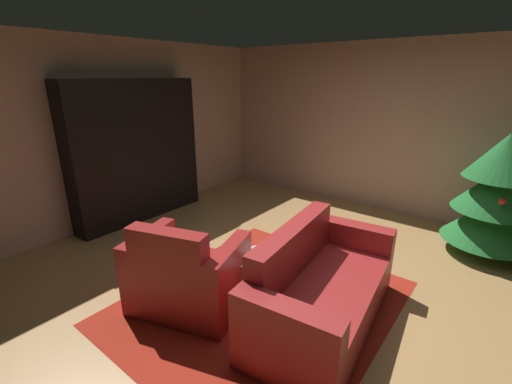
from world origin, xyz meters
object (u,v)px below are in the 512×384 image
object	(u,v)px
book_stack_on_table	(271,254)
armchair_red	(187,277)
bookshelf_unit	(145,152)
bottle_on_table	(282,244)
couch_red	(320,290)
decorated_tree	(497,194)
coffee_table	(271,264)

from	to	relation	value
book_stack_on_table	armchair_red	bearing A→B (deg)	-135.15
bookshelf_unit	bottle_on_table	bearing A→B (deg)	-9.29
couch_red	decorated_tree	bearing A→B (deg)	66.32
bottle_on_table	decorated_tree	bearing A→B (deg)	55.99
bookshelf_unit	couch_red	world-z (taller)	bookshelf_unit
armchair_red	coffee_table	size ratio (longest dim) A/B	1.89
armchair_red	book_stack_on_table	distance (m)	0.81
couch_red	coffee_table	world-z (taller)	couch_red
bookshelf_unit	bottle_on_table	world-z (taller)	bookshelf_unit
couch_red	book_stack_on_table	world-z (taller)	couch_red
bookshelf_unit	armchair_red	bearing A→B (deg)	-27.88
book_stack_on_table	decorated_tree	xyz separation A→B (m)	(1.53, 2.40, 0.27)
armchair_red	coffee_table	world-z (taller)	armchair_red
couch_red	book_stack_on_table	xyz separation A→B (m)	(-0.50, -0.04, 0.21)
armchair_red	bookshelf_unit	bearing A→B (deg)	152.12
armchair_red	decorated_tree	bearing A→B (deg)	54.70
armchair_red	book_stack_on_table	bearing A→B (deg)	44.85
armchair_red	couch_red	xyz separation A→B (m)	(1.06, 0.60, -0.02)
bookshelf_unit	decorated_tree	bearing A→B (deg)	22.50
bookshelf_unit	armchair_red	world-z (taller)	bookshelf_unit
decorated_tree	bottle_on_table	bearing A→B (deg)	-124.01
decorated_tree	bookshelf_unit	bearing A→B (deg)	-157.50
armchair_red	book_stack_on_table	size ratio (longest dim) A/B	5.10
book_stack_on_table	bookshelf_unit	bearing A→B (deg)	167.56
couch_red	decorated_tree	distance (m)	2.62
bookshelf_unit	book_stack_on_table	world-z (taller)	bookshelf_unit
coffee_table	book_stack_on_table	xyz separation A→B (m)	(-0.00, 0.01, 0.10)
armchair_red	bottle_on_table	bearing A→B (deg)	50.93
bottle_on_table	bookshelf_unit	bearing A→B (deg)	170.71
coffee_table	bottle_on_table	xyz separation A→B (m)	(0.02, 0.17, 0.14)
coffee_table	bottle_on_table	world-z (taller)	bottle_on_table
coffee_table	decorated_tree	world-z (taller)	decorated_tree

